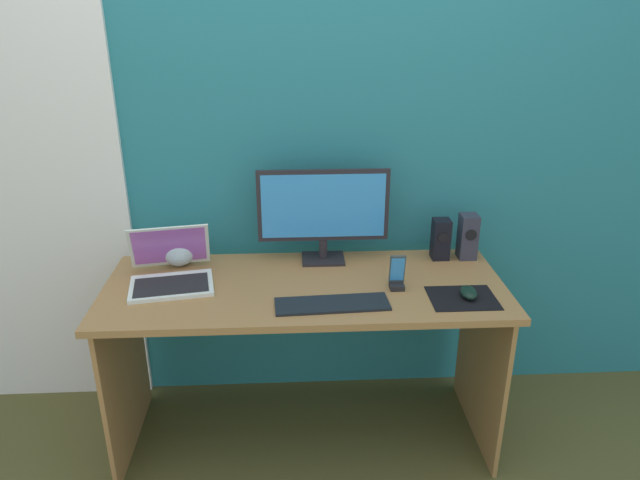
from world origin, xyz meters
The scene contains 13 objects.
ground_plane centered at (0.00, 0.00, 0.00)m, with size 8.00×8.00×0.00m, color #4B4924.
wall_back centered at (0.00, 0.40, 1.25)m, with size 6.00×0.04×2.50m, color teal.
door_left centered at (-1.16, 0.37, 1.01)m, with size 0.82×0.02×2.02m, color white.
desk centered at (0.00, 0.00, 0.59)m, with size 1.57×0.63×0.74m.
monitor centered at (0.09, 0.23, 0.96)m, with size 0.55×0.14×0.40m.
speaker_right centered at (0.71, 0.22, 0.84)m, with size 0.07×0.08×0.20m.
speaker_near_monitor centered at (0.59, 0.22, 0.83)m, with size 0.07×0.08×0.18m.
laptop centered at (-0.53, 0.05, 0.78)m, with size 0.36×0.35×0.21m.
fishbowl centered at (-0.52, 0.22, 0.81)m, with size 0.14×0.14×0.14m, color silver.
keyboard_external centered at (0.10, -0.17, 0.74)m, with size 0.42×0.13×0.01m, color black.
mousepad centered at (0.59, -0.15, 0.74)m, with size 0.25×0.20×0.00m, color black.
mouse centered at (0.61, -0.14, 0.76)m, with size 0.06×0.10×0.04m, color black.
phone_in_dock centered at (0.36, -0.05, 0.79)m, with size 0.06×0.05×0.14m.
Camera 1 is at (-0.05, -2.06, 1.78)m, focal length 32.83 mm.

